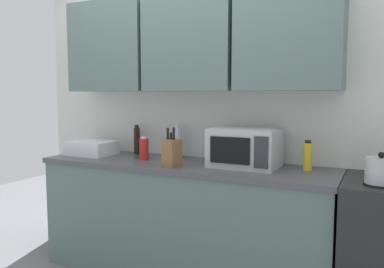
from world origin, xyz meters
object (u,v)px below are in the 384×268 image
object	(u,v)px
bottle_red_sauce	(144,149)
bottle_clear_tall	(177,142)
microwave	(245,148)
dish_rack	(92,148)
kettle	(381,171)
bottle_soy_dark	(137,140)
knife_block	(172,152)
bottle_yellow_mustard	(308,156)

from	to	relation	value
bottle_red_sauce	bottle_clear_tall	xyz separation A→B (m)	(0.19, 0.21, 0.04)
microwave	dish_rack	distance (m)	1.38
bottle_red_sauce	bottle_clear_tall	size ratio (longest dim) A/B	0.67
kettle	bottle_soy_dark	size ratio (longest dim) A/B	0.71
microwave	bottle_soy_dark	world-z (taller)	microwave
dish_rack	bottle_clear_tall	bearing A→B (deg)	14.87
kettle	bottle_soy_dark	bearing A→B (deg)	169.41
knife_block	bottle_yellow_mustard	world-z (taller)	knife_block
bottle_clear_tall	dish_rack	bearing A→B (deg)	-165.13
bottle_soy_dark	bottle_red_sauce	distance (m)	0.30
knife_block	bottle_red_sauce	size ratio (longest dim) A/B	1.54
microwave	dish_rack	world-z (taller)	microwave
bottle_yellow_mustard	bottle_soy_dark	xyz separation A→B (m)	(-1.47, 0.09, 0.02)
bottle_clear_tall	bottle_yellow_mustard	bearing A→B (deg)	-4.51
dish_rack	bottle_soy_dark	distance (m)	0.39
bottle_soy_dark	bottle_red_sauce	bearing A→B (deg)	-45.00
kettle	microwave	size ratio (longest dim) A/B	0.38
bottle_clear_tall	kettle	bearing A→B (deg)	-13.18
kettle	bottle_clear_tall	world-z (taller)	bottle_clear_tall
bottle_red_sauce	bottle_yellow_mustard	bearing A→B (deg)	5.65
dish_rack	bottle_clear_tall	xyz separation A→B (m)	(0.74, 0.20, 0.07)
microwave	knife_block	distance (m)	0.53
bottle_soy_dark	microwave	bearing A→B (deg)	-8.04
bottle_clear_tall	knife_block	bearing A→B (deg)	-67.76
microwave	knife_block	xyz separation A→B (m)	(-0.48, -0.23, -0.04)
bottle_red_sauce	kettle	bearing A→B (deg)	-4.92
bottle_clear_tall	bottle_red_sauce	bearing A→B (deg)	-132.89
microwave	bottle_yellow_mustard	xyz separation A→B (m)	(0.43, 0.06, -0.04)
microwave	knife_block	world-z (taller)	knife_block
knife_block	bottle_yellow_mustard	bearing A→B (deg)	17.79
knife_block	bottle_yellow_mustard	size ratio (longest dim) A/B	1.37
microwave	dish_rack	xyz separation A→B (m)	(-1.37, -0.05, -0.08)
bottle_soy_dark	bottle_clear_tall	world-z (taller)	bottle_clear_tall
kettle	dish_rack	bearing A→B (deg)	175.96
dish_rack	knife_block	size ratio (longest dim) A/B	1.32
knife_block	bottle_clear_tall	xyz separation A→B (m)	(-0.15, 0.38, 0.03)
kettle	microwave	distance (m)	0.92
dish_rack	bottle_clear_tall	size ratio (longest dim) A/B	1.37
dish_rack	knife_block	distance (m)	0.91
bottle_soy_dark	bottle_red_sauce	xyz separation A→B (m)	(0.21, -0.21, -0.03)
dish_rack	bottle_red_sauce	distance (m)	0.55
knife_block	bottle_soy_dark	xyz separation A→B (m)	(-0.56, 0.38, 0.02)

